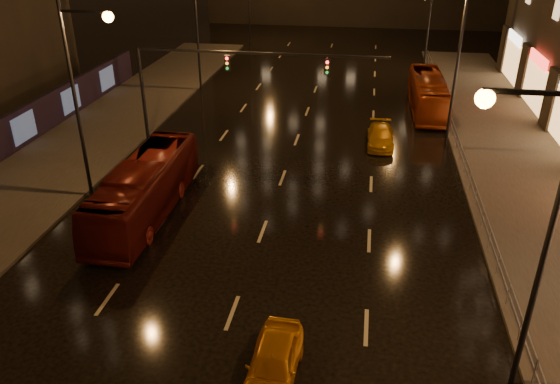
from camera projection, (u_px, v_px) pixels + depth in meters
name	position (u px, v px, depth m)	size (l,w,h in m)	color
ground	(292.00, 151.00, 34.59)	(140.00, 140.00, 0.00)	black
sidewalk_left	(54.00, 168.00, 32.11)	(7.00, 70.00, 0.15)	#38332D
sidewalk_right	(537.00, 203.00, 28.21)	(7.00, 70.00, 0.15)	#38332D
traffic_signal	(211.00, 74.00, 33.18)	(15.31, 0.32, 6.20)	black
streetlight_right	(530.00, 205.00, 14.55)	(2.64, 0.50, 10.00)	black
railing_right	(465.00, 161.00, 30.96)	(0.05, 56.00, 1.00)	#99999E
bus_red	(145.00, 189.00, 26.68)	(2.37, 10.14, 2.83)	#500F0B
bus_curb	(428.00, 94.00, 41.10)	(2.29, 9.77, 2.72)	maroon
taxi_near	(273.00, 364.00, 17.27)	(1.58, 3.92, 1.33)	orange
taxi_far	(381.00, 136.00, 35.26)	(1.66, 4.08, 1.18)	#C38512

